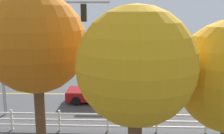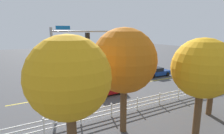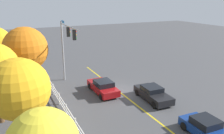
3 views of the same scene
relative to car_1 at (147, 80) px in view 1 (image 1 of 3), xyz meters
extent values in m
plane|color=#444447|center=(3.33, 2.06, -0.65)|extent=(120.00, 120.00, 0.00)
cube|color=gold|center=(-0.67, 2.06, -0.64)|extent=(28.00, 0.16, 0.01)
cylinder|color=gray|center=(9.48, 6.38, 2.93)|extent=(0.20, 0.20, 7.15)
cylinder|color=gray|center=(6.20, 6.38, 6.21)|extent=(6.56, 0.12, 0.12)
cube|color=black|center=(6.60, 6.38, 5.61)|extent=(0.32, 0.28, 1.00)
sphere|color=red|center=(6.60, 6.23, 5.93)|extent=(0.17, 0.17, 0.17)
sphere|color=orange|center=(6.60, 6.23, 5.61)|extent=(0.17, 0.17, 0.17)
sphere|color=#148C19|center=(6.60, 6.23, 5.29)|extent=(0.17, 0.17, 0.17)
cube|color=black|center=(4.41, 6.38, 5.61)|extent=(0.32, 0.28, 1.00)
sphere|color=red|center=(4.41, 6.23, 5.93)|extent=(0.17, 0.17, 0.17)
sphere|color=orange|center=(4.41, 6.23, 5.61)|extent=(0.17, 0.17, 0.17)
sphere|color=#148C19|center=(4.41, 6.23, 5.29)|extent=(0.17, 0.17, 0.17)
cylinder|color=black|center=(-5.64, -0.68, -0.33)|extent=(0.65, 0.24, 0.64)
cylinder|color=black|center=(-5.59, 1.03, -0.33)|extent=(0.65, 0.24, 0.64)
cube|color=black|center=(-0.04, 0.00, -0.10)|extent=(4.66, 2.05, 0.66)
cube|color=black|center=(0.19, -0.01, 0.46)|extent=(1.94, 1.75, 0.46)
cylinder|color=black|center=(-1.64, -0.80, -0.33)|extent=(0.65, 0.25, 0.64)
cylinder|color=black|center=(-1.57, 0.93, -0.33)|extent=(0.65, 0.25, 0.64)
cylinder|color=black|center=(1.48, -0.93, -0.33)|extent=(0.65, 0.25, 0.64)
cylinder|color=black|center=(1.55, 0.80, -0.33)|extent=(0.65, 0.25, 0.64)
cube|color=maroon|center=(3.77, 3.73, -0.10)|extent=(4.64, 1.91, 0.66)
cube|color=black|center=(3.53, 3.73, 0.49)|extent=(1.98, 1.69, 0.52)
cylinder|color=black|center=(5.33, 4.62, -0.33)|extent=(0.64, 0.23, 0.64)
cylinder|color=black|center=(5.35, 2.88, -0.33)|extent=(0.64, 0.23, 0.64)
cylinder|color=black|center=(2.19, 4.59, -0.33)|extent=(0.64, 0.23, 0.64)
cylinder|color=black|center=(2.20, 2.85, -0.33)|extent=(0.64, 0.23, 0.64)
cube|color=white|center=(-2.27, 8.57, -0.07)|extent=(0.10, 0.10, 1.15)
cube|color=white|center=(0.33, 8.57, -0.07)|extent=(0.10, 0.10, 1.15)
cube|color=white|center=(2.93, 8.57, -0.07)|extent=(0.10, 0.10, 1.15)
cube|color=white|center=(5.53, 8.57, -0.07)|extent=(0.10, 0.10, 1.15)
cube|color=white|center=(8.13, 8.57, -0.07)|extent=(0.10, 0.10, 1.15)
cube|color=white|center=(0.33, 8.57, 0.30)|extent=(26.00, 0.06, 0.09)
cube|color=white|center=(0.33, 8.57, -0.05)|extent=(26.00, 0.06, 0.09)
cube|color=white|center=(0.33, 8.57, -0.37)|extent=(26.00, 0.06, 0.09)
sphere|color=gold|center=(1.77, 13.57, 3.95)|extent=(3.80, 3.80, 3.80)
cylinder|color=brown|center=(5.81, 10.83, 1.06)|extent=(0.45, 0.45, 3.41)
sphere|color=#C66614|center=(5.81, 10.83, 4.36)|extent=(4.25, 4.25, 4.25)
camera|label=1|loc=(2.23, 21.53, 5.54)|focal=41.56mm
camera|label=2|loc=(11.85, 20.32, 6.21)|focal=28.20mm
camera|label=3|loc=(-17.23, 12.70, 9.07)|focal=37.07mm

